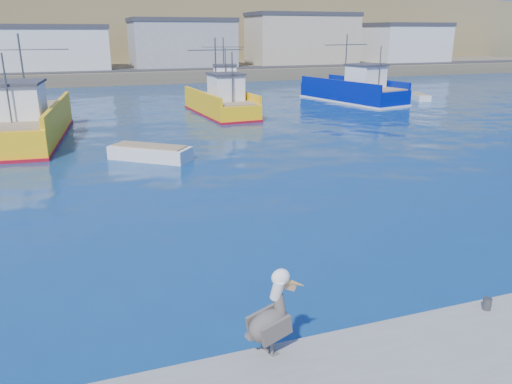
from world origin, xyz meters
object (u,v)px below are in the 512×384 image
skiff_mid (150,154)px  pelican (272,318)px  trawler_yellow_b (221,103)px  skiff_far (418,97)px  boat_orange (225,86)px  trawler_blue (354,91)px  trawler_yellow_a (25,123)px

skiff_mid → pelican: 19.23m
trawler_yellow_b → skiff_mid: size_ratio=2.29×
trawler_yellow_b → skiff_far: (21.95, 2.63, -0.73)m
trawler_yellow_b → boat_orange: trawler_yellow_b is taller
trawler_blue → boat_orange: 14.15m
skiff_mid → trawler_yellow_a: bearing=131.3°
trawler_blue → trawler_yellow_a: bearing=-162.2°
trawler_yellow_a → boat_orange: (18.69, 18.35, -0.08)m
trawler_yellow_a → pelican: (6.69, -27.04, 0.13)m
boat_orange → skiff_mid: bearing=-114.3°
trawler_yellow_a → boat_orange: trawler_yellow_a is taller
boat_orange → pelican: (-12.00, -45.39, 0.21)m
skiff_mid → skiff_far: (29.93, 16.48, -0.06)m
trawler_yellow_b → pelican: size_ratio=5.72×
trawler_yellow_a → skiff_far: trawler_yellow_a is taller
boat_orange → pelican: bearing=-104.8°
trawler_yellow_b → pelican: bearing=-103.9°
boat_orange → skiff_far: size_ratio=2.47×
trawler_yellow_b → skiff_mid: bearing=-120.0°
trawler_blue → pelican: size_ratio=6.88×
trawler_blue → skiff_mid: 28.73m
trawler_yellow_b → boat_orange: size_ratio=1.09×
boat_orange → skiff_far: boat_orange is taller
pelican → trawler_yellow_a: bearing=103.9°
trawler_yellow_a → skiff_far: bearing=13.2°
trawler_yellow_a → skiff_mid: size_ratio=2.97×
skiff_mid → skiff_far: 34.17m
skiff_far → pelican: pelican is taller
boat_orange → skiff_far: bearing=-28.2°
trawler_yellow_a → boat_orange: 26.19m
skiff_far → skiff_mid: bearing=-151.2°
trawler_yellow_a → skiff_mid: trawler_yellow_a is taller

